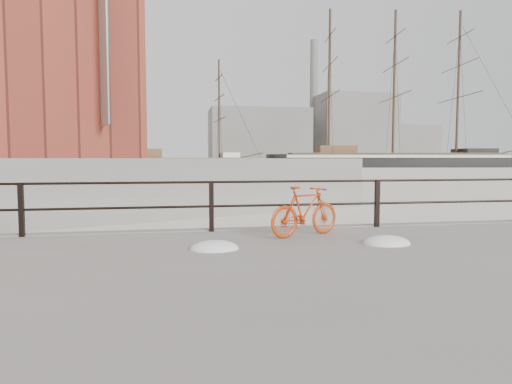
{
  "coord_description": "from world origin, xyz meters",
  "views": [
    {
      "loc": [
        -7.72,
        -9.13,
        1.79
      ],
      "look_at": [
        -5.81,
        1.5,
        1.0
      ],
      "focal_mm": 32.0,
      "sensor_mm": 36.0,
      "label": 1
    }
  ],
  "objects_px": {
    "schooner_mid": "(184,169)",
    "schooner_left": "(91,169)",
    "barque_black": "(392,167)",
    "bicycle": "(305,211)"
  },
  "relations": [
    {
      "from": "bicycle",
      "to": "schooner_left",
      "type": "bearing_deg",
      "value": 78.74
    },
    {
      "from": "schooner_left",
      "to": "bicycle",
      "type": "bearing_deg",
      "value": -66.28
    },
    {
      "from": "bicycle",
      "to": "barque_black",
      "type": "xyz_separation_m",
      "value": [
        43.28,
        82.01,
        -0.82
      ]
    },
    {
      "from": "barque_black",
      "to": "schooner_left",
      "type": "bearing_deg",
      "value": -167.64
    },
    {
      "from": "schooner_mid",
      "to": "schooner_left",
      "type": "bearing_deg",
      "value": 161.24
    },
    {
      "from": "schooner_left",
      "to": "barque_black",
      "type": "bearing_deg",
      "value": 15.65
    },
    {
      "from": "schooner_mid",
      "to": "schooner_left",
      "type": "relative_size",
      "value": 1.3
    },
    {
      "from": "barque_black",
      "to": "schooner_left",
      "type": "distance_m",
      "value": 60.48
    },
    {
      "from": "bicycle",
      "to": "schooner_mid",
      "type": "relative_size",
      "value": 0.06
    },
    {
      "from": "bicycle",
      "to": "barque_black",
      "type": "height_order",
      "value": "barque_black"
    }
  ]
}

